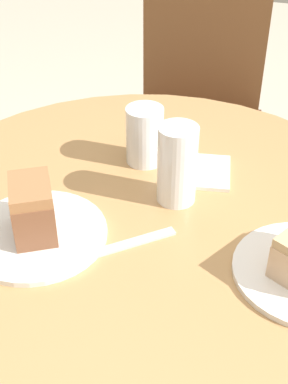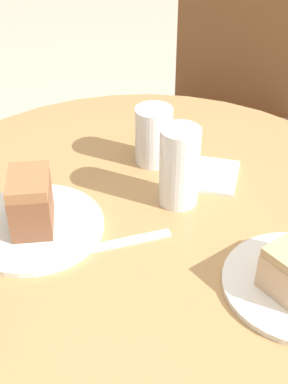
# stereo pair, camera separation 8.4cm
# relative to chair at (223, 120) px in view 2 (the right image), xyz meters

# --- Properties ---
(table) EXTENTS (0.97, 0.97, 0.76)m
(table) POSITION_rel_chair_xyz_m (0.12, -0.92, 0.12)
(table) COLOR tan
(table) RESTS_ON ground_plane
(chair) EXTENTS (0.50, 0.51, 0.89)m
(chair) POSITION_rel_chair_xyz_m (0.00, 0.00, 0.00)
(chair) COLOR brown
(chair) RESTS_ON ground_plane
(plate_near) EXTENTS (0.24, 0.24, 0.01)m
(plate_near) POSITION_rel_chair_xyz_m (-0.03, -1.05, 0.30)
(plate_near) COLOR white
(plate_near) RESTS_ON table
(cake_slice_near) EXTENTS (0.11, 0.12, 0.10)m
(cake_slice_near) POSITION_rel_chair_xyz_m (-0.03, -1.05, 0.35)
(cake_slice_near) COLOR brown
(cake_slice_near) RESTS_ON plate_near
(glass_lemonade) EXTENTS (0.07, 0.07, 0.15)m
(glass_lemonade) POSITION_rel_chair_xyz_m (0.17, -0.87, 0.36)
(glass_lemonade) COLOR beige
(glass_lemonade) RESTS_ON table
(glass_water) EXTENTS (0.08, 0.08, 0.12)m
(glass_water) POSITION_rel_chair_xyz_m (0.07, -0.76, 0.35)
(glass_water) COLOR silver
(glass_water) RESTS_ON table
(napkin_stack) EXTENTS (0.14, 0.14, 0.01)m
(napkin_stack) POSITION_rel_chair_xyz_m (0.19, -0.77, 0.30)
(napkin_stack) COLOR silver
(napkin_stack) RESTS_ON table
(fork) EXTENTS (0.15, 0.14, 0.00)m
(fork) POSITION_rel_chair_xyz_m (0.12, -1.03, 0.29)
(fork) COLOR silver
(fork) RESTS_ON table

